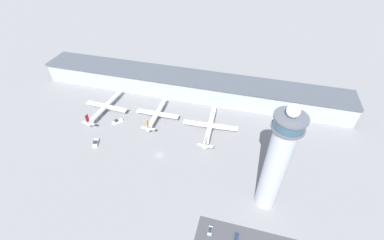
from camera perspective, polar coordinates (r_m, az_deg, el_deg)
name	(u,v)px	position (r m, az deg, el deg)	size (l,w,h in m)	color
ground_plane	(159,156)	(163.95, -7.28, -7.84)	(1000.00, 1000.00, 0.00)	gray
terminal_building	(189,85)	(208.95, -0.69, 7.70)	(245.75, 25.00, 17.32)	#A3A8B2
control_tower	(277,162)	(124.30, 18.29, -8.94)	(13.64, 13.64, 63.78)	#ADB2BC
airplane_gate_alpha	(105,107)	(204.32, -18.68, 2.83)	(34.36, 43.16, 11.32)	silver
airplane_gate_bravo	(157,114)	(187.95, -7.82, 1.36)	(32.01, 35.11, 11.69)	silver
airplane_gate_charlie	(210,126)	(177.04, 4.03, -1.27)	(38.30, 41.80, 11.84)	white
service_truck_catering	(117,121)	(192.76, -16.26, -0.30)	(6.99, 7.48, 2.42)	black
service_truck_fuel	(96,143)	(180.41, -20.60, -4.78)	(4.89, 7.64, 2.79)	black
car_red_hatchback	(236,238)	(134.76, 9.84, -24.43)	(1.93, 4.63, 1.37)	black
car_yellow_taxi	(210,231)	(134.93, 4.03, -23.30)	(2.03, 4.63, 1.49)	black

